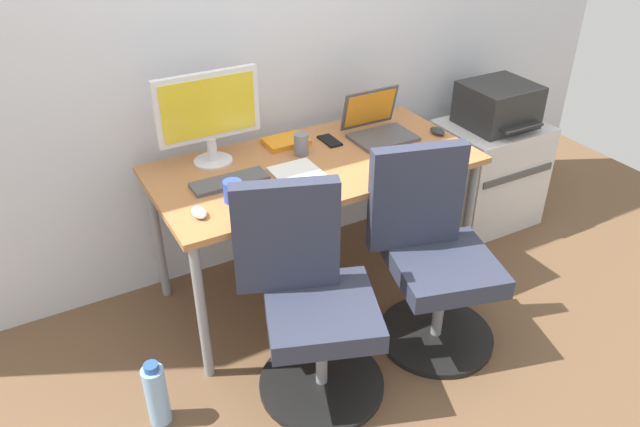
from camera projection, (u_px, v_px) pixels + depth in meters
ground_plane at (315, 286)px, 3.25m from camera, size 5.28×5.28×0.00m
back_wall at (269, 18)px, 2.90m from camera, size 4.40×0.04×2.60m
desk at (315, 174)px, 2.90m from camera, size 1.52×0.74×0.74m
office_chair_left at (310, 304)px, 2.48m from camera, size 0.56×0.56×0.94m
office_chair_right at (433, 260)px, 2.73m from camera, size 0.54×0.54×0.94m
side_cabinet at (487, 173)px, 3.67m from camera, size 0.57×0.48×0.63m
printer at (498, 105)px, 3.44m from camera, size 0.38×0.40×0.24m
water_bottle_on_floor at (156, 394)px, 2.43m from camera, size 0.09×0.09×0.31m
desktop_monitor at (208, 112)px, 2.73m from camera, size 0.48×0.18×0.43m
open_laptop at (378, 125)px, 3.09m from camera, size 0.31×0.27×0.22m
keyboard_by_monitor at (230, 182)px, 2.68m from camera, size 0.34×0.12×0.02m
keyboard_by_laptop at (407, 159)px, 2.87m from camera, size 0.34×0.12×0.02m
mouse_by_monitor at (199, 212)px, 2.45m from camera, size 0.06×0.10×0.03m
mouse_by_laptop at (437, 131)px, 3.13m from camera, size 0.06×0.10×0.03m
coffee_mug at (233, 191)px, 2.54m from camera, size 0.08×0.08×0.09m
pen_cup at (301, 144)px, 2.91m from camera, size 0.07×0.07×0.10m
phone_near_laptop at (330, 141)px, 3.05m from camera, size 0.07×0.14×0.01m
notebook at (286, 141)px, 3.03m from camera, size 0.21×0.15×0.03m
paper_pile at (301, 177)px, 2.73m from camera, size 0.21×0.30×0.01m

